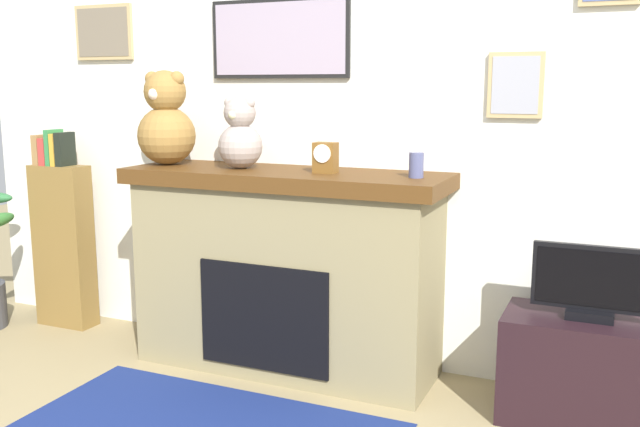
# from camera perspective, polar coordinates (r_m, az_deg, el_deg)

# --- Properties ---
(back_wall) EXTENTS (5.20, 0.15, 2.60)m
(back_wall) POSITION_cam_1_polar(r_m,az_deg,el_deg) (3.77, 4.13, 7.43)
(back_wall) COLOR silver
(back_wall) RESTS_ON ground_plane
(fireplace) EXTENTS (1.70, 0.57, 1.06)m
(fireplace) POSITION_cam_1_polar(r_m,az_deg,el_deg) (3.74, -2.75, -4.53)
(fireplace) COLOR #827652
(fireplace) RESTS_ON ground_plane
(bookshelf) EXTENTS (0.37, 0.16, 1.23)m
(bookshelf) POSITION_cam_1_polar(r_m,az_deg,el_deg) (4.68, -20.02, -1.91)
(bookshelf) COLOR brown
(bookshelf) RESTS_ON ground_plane
(tv_stand) EXTENTS (0.72, 0.40, 0.49)m
(tv_stand) POSITION_cam_1_polar(r_m,az_deg,el_deg) (3.43, 20.65, -11.77)
(tv_stand) COLOR black
(tv_stand) RESTS_ON ground_plane
(television) EXTENTS (0.51, 0.14, 0.33)m
(television) POSITION_cam_1_polar(r_m,az_deg,el_deg) (3.31, 21.08, -5.39)
(television) COLOR black
(television) RESTS_ON tv_stand
(candle_jar) EXTENTS (0.07, 0.07, 0.12)m
(candle_jar) POSITION_cam_1_polar(r_m,az_deg,el_deg) (3.36, 7.77, 3.89)
(candle_jar) COLOR #4C517A
(candle_jar) RESTS_ON fireplace
(mantel_clock) EXTENTS (0.11, 0.08, 0.15)m
(mantel_clock) POSITION_cam_1_polar(r_m,az_deg,el_deg) (3.52, 0.43, 4.53)
(mantel_clock) COLOR brown
(mantel_clock) RESTS_ON fireplace
(teddy_bear_tan) EXTENTS (0.32, 0.32, 0.51)m
(teddy_bear_tan) POSITION_cam_1_polar(r_m,az_deg,el_deg) (3.97, -12.31, 7.18)
(teddy_bear_tan) COLOR olive
(teddy_bear_tan) RESTS_ON fireplace
(teddy_bear_grey) EXTENTS (0.23, 0.23, 0.37)m
(teddy_bear_grey) POSITION_cam_1_polar(r_m,az_deg,el_deg) (3.73, -6.46, 6.20)
(teddy_bear_grey) COLOR gray
(teddy_bear_grey) RESTS_ON fireplace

